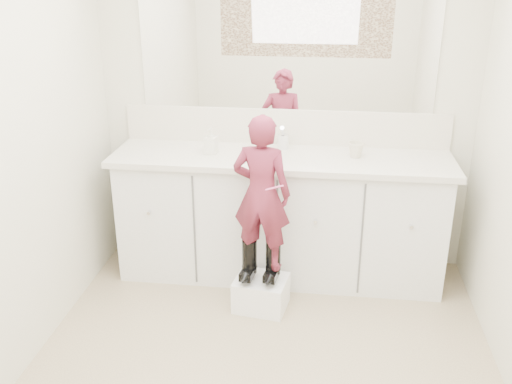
# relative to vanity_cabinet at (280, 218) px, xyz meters

# --- Properties ---
(wall_back) EXTENTS (2.60, 0.00, 2.60)m
(wall_back) POSITION_rel_vanity_cabinet_xyz_m (0.00, 0.27, 0.77)
(wall_back) COLOR beige
(wall_back) RESTS_ON floor
(vanity_cabinet) EXTENTS (2.20, 0.55, 0.85)m
(vanity_cabinet) POSITION_rel_vanity_cabinet_xyz_m (0.00, 0.00, 0.00)
(vanity_cabinet) COLOR silver
(vanity_cabinet) RESTS_ON floor
(countertop) EXTENTS (2.28, 0.58, 0.04)m
(countertop) POSITION_rel_vanity_cabinet_xyz_m (0.00, -0.01, 0.45)
(countertop) COLOR beige
(countertop) RESTS_ON vanity_cabinet
(backsplash) EXTENTS (2.28, 0.03, 0.25)m
(backsplash) POSITION_rel_vanity_cabinet_xyz_m (0.00, 0.26, 0.59)
(backsplash) COLOR beige
(backsplash) RESTS_ON countertop
(mirror) EXTENTS (2.00, 0.02, 1.00)m
(mirror) POSITION_rel_vanity_cabinet_xyz_m (0.00, 0.26, 1.22)
(mirror) COLOR white
(mirror) RESTS_ON wall_back
(dot_panel) EXTENTS (2.00, 0.01, 1.20)m
(dot_panel) POSITION_rel_vanity_cabinet_xyz_m (0.00, -2.71, 1.22)
(dot_panel) COLOR #472819
(dot_panel) RESTS_ON wall_front
(faucet) EXTENTS (0.08, 0.08, 0.10)m
(faucet) POSITION_rel_vanity_cabinet_xyz_m (0.00, 0.15, 0.52)
(faucet) COLOR silver
(faucet) RESTS_ON countertop
(cup) EXTENTS (0.13, 0.13, 0.10)m
(cup) POSITION_rel_vanity_cabinet_xyz_m (0.49, 0.02, 0.52)
(cup) COLOR beige
(cup) RESTS_ON countertop
(soap_bottle) EXTENTS (0.09, 0.09, 0.18)m
(soap_bottle) POSITION_rel_vanity_cabinet_xyz_m (-0.47, -0.02, 0.55)
(soap_bottle) COLOR silver
(soap_bottle) RESTS_ON countertop
(step_stool) EXTENTS (0.36, 0.32, 0.21)m
(step_stool) POSITION_rel_vanity_cabinet_xyz_m (-0.08, -0.48, -0.32)
(step_stool) COLOR white
(step_stool) RESTS_ON floor
(boot_left) EXTENTS (0.13, 0.19, 0.27)m
(boot_left) POSITION_rel_vanity_cabinet_xyz_m (-0.15, -0.48, -0.08)
(boot_left) COLOR black
(boot_left) RESTS_ON step_stool
(boot_right) EXTENTS (0.13, 0.19, 0.27)m
(boot_right) POSITION_rel_vanity_cabinet_xyz_m (-0.00, -0.48, -0.08)
(boot_right) COLOR black
(boot_right) RESTS_ON step_stool
(toddler) EXTENTS (0.39, 0.29, 0.98)m
(toddler) POSITION_rel_vanity_cabinet_xyz_m (-0.08, -0.48, 0.37)
(toddler) COLOR #AC3456
(toddler) RESTS_ON step_stool
(toothbrush) EXTENTS (0.14, 0.03, 0.06)m
(toothbrush) POSITION_rel_vanity_cabinet_xyz_m (-0.01, -0.53, 0.43)
(toothbrush) COLOR pink
(toothbrush) RESTS_ON toddler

